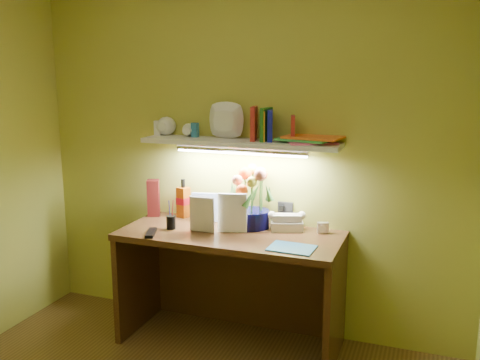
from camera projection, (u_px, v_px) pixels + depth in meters
name	position (u px, v px, depth m)	size (l,w,h in m)	color
desk	(230.00, 288.00, 3.44)	(1.40, 0.60, 0.75)	#3C1F10
flower_bouquet	(252.00, 198.00, 3.44)	(0.25, 0.25, 0.40)	#080839
telephone	(287.00, 220.00, 3.42)	(0.20, 0.15, 0.12)	beige
desk_clock	(323.00, 228.00, 3.35)	(0.07, 0.03, 0.07)	silver
whisky_bottle	(183.00, 198.00, 3.70)	(0.07, 0.07, 0.27)	#9F4308
whisky_box	(153.00, 198.00, 3.73)	(0.08, 0.08, 0.26)	#4F110E
pen_cup	(171.00, 218.00, 3.43)	(0.06, 0.06, 0.15)	black
art_card	(206.00, 207.00, 3.61)	(0.19, 0.04, 0.19)	white
tv_remote	(151.00, 233.00, 3.33)	(0.05, 0.18, 0.02)	black
blue_folder	(292.00, 248.00, 3.06)	(0.26, 0.19, 0.01)	teal
desk_book_a	(190.00, 213.00, 3.39)	(0.17, 0.02, 0.23)	silver
desk_book_b	(218.00, 213.00, 3.36)	(0.18, 0.02, 0.25)	white
wall_shelf	(242.00, 137.00, 3.41)	(1.31, 0.34, 0.24)	white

